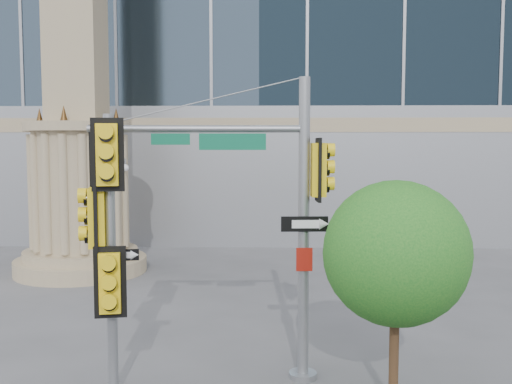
{
  "coord_description": "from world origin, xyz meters",
  "views": [
    {
      "loc": [
        0.47,
        -10.12,
        4.32
      ],
      "look_at": [
        0.17,
        2.0,
        3.34
      ],
      "focal_mm": 40.0,
      "sensor_mm": 36.0,
      "label": 1
    }
  ],
  "objects": [
    {
      "name": "secondary_signal_pole",
      "position": [
        -2.28,
        -0.69,
        2.85
      ],
      "size": [
        0.88,
        0.64,
        4.85
      ],
      "rotation": [
        0.0,
        0.0,
        0.18
      ],
      "color": "slate",
      "rests_on": "ground"
    },
    {
      "name": "monument",
      "position": [
        -6.0,
        9.0,
        5.52
      ],
      "size": [
        4.4,
        4.4,
        16.6
      ],
      "color": "tan",
      "rests_on": "ground"
    },
    {
      "name": "main_signal_pole",
      "position": [
        0.09,
        0.16,
        3.44
      ],
      "size": [
        4.32,
        0.59,
        5.55
      ],
      "rotation": [
        0.0,
        0.0,
        0.05
      ],
      "color": "slate",
      "rests_on": "ground"
    },
    {
      "name": "street_tree",
      "position": [
        2.55,
        -0.96,
        2.49
      ],
      "size": [
        2.42,
        2.37,
        3.78
      ],
      "color": "tan",
      "rests_on": "ground"
    },
    {
      "name": "ground",
      "position": [
        0.0,
        0.0,
        0.0
      ],
      "size": [
        120.0,
        120.0,
        0.0
      ],
      "primitive_type": "plane",
      "color": "#545456",
      "rests_on": "ground"
    }
  ]
}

